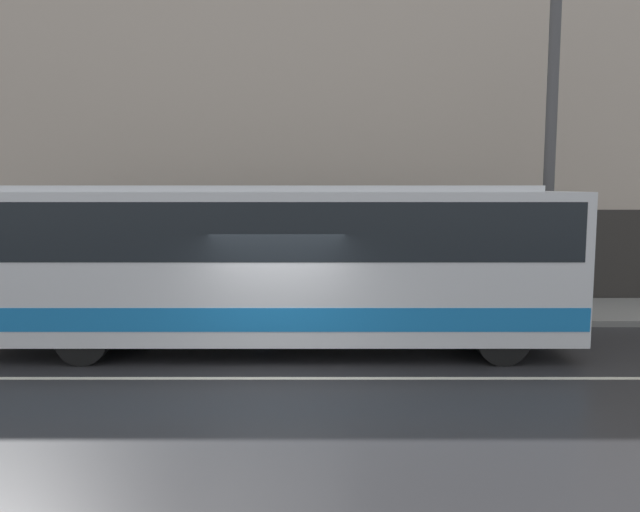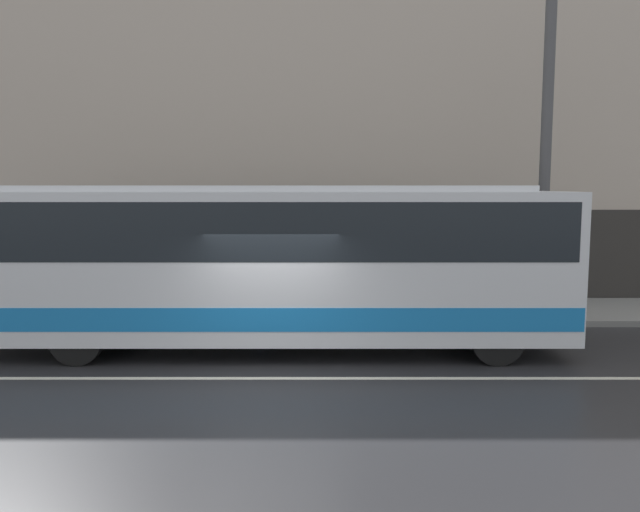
% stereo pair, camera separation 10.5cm
% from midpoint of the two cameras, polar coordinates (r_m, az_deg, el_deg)
% --- Properties ---
extents(ground_plane, '(60.00, 60.00, 0.00)m').
position_cam_midpoint_polar(ground_plane, '(11.23, -4.14, -11.10)').
color(ground_plane, '#262628').
extents(sidewalk, '(60.00, 3.14, 0.15)m').
position_cam_midpoint_polar(sidewalk, '(16.60, -2.66, -5.05)').
color(sidewalk, gray).
rests_on(sidewalk, ground_plane).
extents(building_facade, '(60.00, 0.35, 10.80)m').
position_cam_midpoint_polar(building_facade, '(18.07, -2.47, 12.23)').
color(building_facade, '#B7A899').
rests_on(building_facade, ground_plane).
extents(lane_stripe, '(54.00, 0.14, 0.01)m').
position_cam_midpoint_polar(lane_stripe, '(11.23, -4.14, -11.08)').
color(lane_stripe, beige).
rests_on(lane_stripe, ground_plane).
extents(transit_bus, '(11.97, 2.56, 3.39)m').
position_cam_midpoint_polar(transit_bus, '(12.76, -4.07, -0.20)').
color(transit_bus, silver).
rests_on(transit_bus, ground_plane).
extents(utility_pole_near, '(0.26, 0.26, 7.67)m').
position_cam_midpoint_polar(utility_pole_near, '(16.09, 20.36, 8.21)').
color(utility_pole_near, '#4C4C4F').
rests_on(utility_pole_near, sidewalk).
extents(pedestrian_waiting, '(0.36, 0.36, 1.52)m').
position_cam_midpoint_polar(pedestrian_waiting, '(17.47, -5.16, -1.92)').
color(pedestrian_waiting, navy).
rests_on(pedestrian_waiting, sidewalk).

